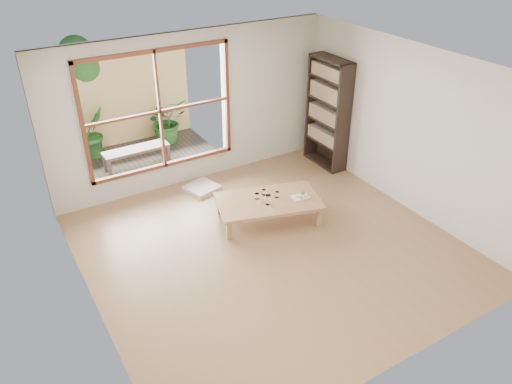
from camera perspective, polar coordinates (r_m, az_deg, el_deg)
ground at (r=7.28m, az=1.61°, el=-6.28°), size 5.00×5.00×0.00m
low_table at (r=7.73m, az=1.44°, el=-1.16°), size 1.76×1.30×0.34m
floor_cushion at (r=8.68m, az=-6.21°, el=0.46°), size 0.60×0.60×0.07m
bookshelf at (r=9.23m, az=8.21°, el=8.89°), size 0.32×0.90×2.01m
glass_tall at (r=7.56m, az=1.41°, el=-0.88°), size 0.08×0.08×0.15m
glass_mid at (r=7.76m, az=2.44°, el=-0.29°), size 0.07×0.07×0.09m
glass_short at (r=7.82m, az=0.90°, el=-0.01°), size 0.07×0.07×0.09m
glass_small at (r=7.71m, az=0.12°, el=-0.48°), size 0.07×0.07×0.09m
food_tray at (r=7.80m, az=5.17°, el=-0.45°), size 0.28×0.22×0.08m
deck at (r=9.85m, az=-12.60°, el=3.46°), size 2.80×2.00×0.05m
garden_bench at (r=9.47m, az=-13.53°, el=4.54°), size 1.21×0.37×0.38m
bamboo_fence at (r=10.39m, az=-15.08°, el=10.01°), size 2.80×0.06×1.80m
shrub_right at (r=10.37m, az=-10.18°, el=8.04°), size 0.92×0.83×0.90m
shrub_left at (r=10.06m, az=-18.09°, el=6.49°), size 0.67×0.61×0.98m
garden_tree at (r=10.30m, az=-19.81°, el=13.38°), size 1.04×0.85×2.22m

